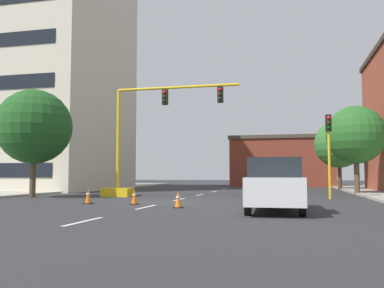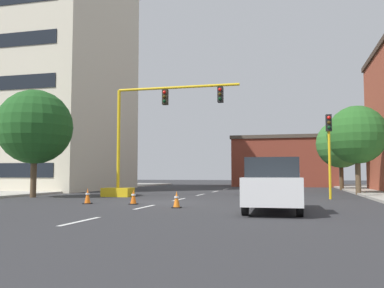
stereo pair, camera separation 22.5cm
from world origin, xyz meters
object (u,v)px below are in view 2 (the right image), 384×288
object	(u,v)px
traffic_light_pole_right	(329,137)
tree_left_near	(35,127)
tree_right_mid	(357,135)
traffic_cone_roadside_c	(88,196)
traffic_cone_roadside_a	(133,197)
tree_right_far	(341,144)
pickup_truck_white	(273,186)
traffic_cone_roadside_b	(177,200)
traffic_signal_gantry	(134,161)

from	to	relation	value
traffic_light_pole_right	tree_left_near	distance (m)	17.53
traffic_light_pole_right	tree_right_mid	xyz separation A→B (m)	(2.27, 5.53, 0.57)
tree_left_near	traffic_cone_roadside_c	world-z (taller)	tree_left_near
traffic_cone_roadside_a	traffic_light_pole_right	bearing A→B (deg)	34.60
tree_right_mid	tree_right_far	world-z (taller)	tree_right_far
traffic_light_pole_right	pickup_truck_white	bearing A→B (deg)	-107.94
tree_right_mid	tree_right_far	bearing A→B (deg)	90.83
tree_right_mid	traffic_light_pole_right	bearing A→B (deg)	-112.37
traffic_cone_roadside_b	tree_right_mid	bearing A→B (deg)	56.05
traffic_signal_gantry	tree_right_mid	world-z (taller)	traffic_signal_gantry
traffic_cone_roadside_b	traffic_light_pole_right	bearing A→B (deg)	49.43
tree_left_near	traffic_cone_roadside_a	xyz separation A→B (m)	(8.07, -3.97, -3.95)
traffic_signal_gantry	tree_left_near	size ratio (longest dim) A/B	1.31
traffic_cone_roadside_a	traffic_cone_roadside_c	world-z (taller)	traffic_cone_roadside_c
traffic_cone_roadside_a	traffic_cone_roadside_b	world-z (taller)	traffic_cone_roadside_b
traffic_cone_roadside_b	traffic_cone_roadside_c	world-z (taller)	traffic_cone_roadside_c
traffic_cone_roadside_b	traffic_cone_roadside_c	xyz separation A→B (m)	(-4.76, 1.29, 0.02)
traffic_cone_roadside_c	pickup_truck_white	bearing A→B (deg)	-12.84
traffic_signal_gantry	traffic_cone_roadside_a	xyz separation A→B (m)	(2.39, -6.06, -1.87)
tree_right_mid	pickup_truck_white	bearing A→B (deg)	-109.70
tree_right_mid	traffic_cone_roadside_c	bearing A→B (deg)	-138.67
traffic_light_pole_right	tree_right_mid	bearing A→B (deg)	67.63
traffic_cone_roadside_a	tree_right_far	bearing A→B (deg)	61.11
tree_left_near	pickup_truck_white	bearing A→B (deg)	-22.94
traffic_light_pole_right	traffic_cone_roadside_b	distance (m)	10.87
tree_right_far	traffic_cone_roadside_a	world-z (taller)	tree_right_far
tree_right_far	pickup_truck_white	world-z (taller)	tree_right_far
traffic_light_pole_right	tree_right_far	xyz separation A→B (m)	(2.15, 14.30, 0.57)
tree_right_mid	pickup_truck_white	distance (m)	15.32
traffic_light_pole_right	traffic_cone_roadside_c	distance (m)	13.65
traffic_cone_roadside_c	traffic_cone_roadside_a	bearing A→B (deg)	5.20
traffic_light_pole_right	tree_left_near	xyz separation A→B (m)	(-17.34, -2.43, 0.76)
tree_right_far	traffic_cone_roadside_a	xyz separation A→B (m)	(-11.42, -20.70, -3.75)
tree_right_far	traffic_cone_roadside_b	world-z (taller)	tree_right_far
traffic_cone_roadside_b	tree_right_far	bearing A→B (deg)	68.13
traffic_cone_roadside_c	traffic_light_pole_right	bearing A→B (deg)	29.83
tree_right_mid	traffic_cone_roadside_c	world-z (taller)	tree_right_mid
traffic_light_pole_right	tree_left_near	size ratio (longest dim) A/B	0.73
tree_left_near	tree_right_far	size ratio (longest dim) A/B	1.05
traffic_signal_gantry	traffic_cone_roadside_c	bearing A→B (deg)	-88.67
traffic_signal_gantry	pickup_truck_white	world-z (taller)	traffic_signal_gantry
traffic_cone_roadside_a	tree_left_near	bearing A→B (deg)	153.82
pickup_truck_white	traffic_cone_roadside_a	xyz separation A→B (m)	(-6.49, 2.20, -0.63)
traffic_cone_roadside_a	traffic_signal_gantry	bearing A→B (deg)	111.50
traffic_light_pole_right	tree_right_mid	distance (m)	6.00
traffic_light_pole_right	tree_right_far	size ratio (longest dim) A/B	0.77
pickup_truck_white	traffic_cone_roadside_b	xyz separation A→B (m)	(-3.98, 0.70, -0.63)
traffic_signal_gantry	pickup_truck_white	bearing A→B (deg)	-42.90
traffic_signal_gantry	traffic_cone_roadside_c	world-z (taller)	traffic_signal_gantry
tree_right_far	traffic_cone_roadside_c	size ratio (longest dim) A/B	8.38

